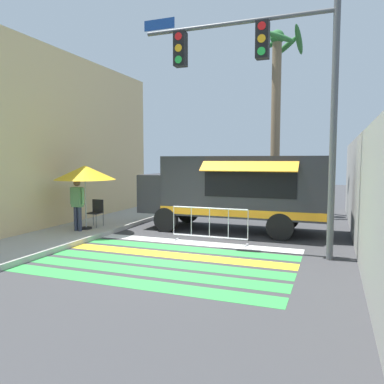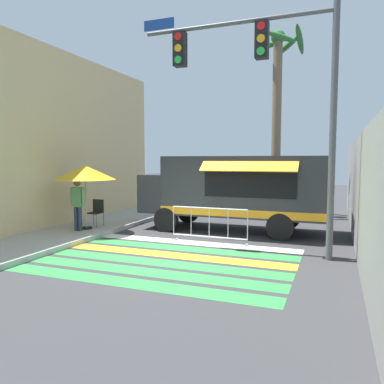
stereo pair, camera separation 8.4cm
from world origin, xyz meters
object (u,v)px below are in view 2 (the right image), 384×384
food_truck (233,187)px  traffic_signal_pole (265,74)px  folding_chair (96,210)px  patio_umbrella (85,173)px  barricade_front (209,225)px  vendor_person (78,202)px  palm_tree (278,99)px

food_truck → traffic_signal_pole: bearing=-61.1°
folding_chair → food_truck: bearing=38.9°
patio_umbrella → folding_chair: (0.01, 0.56, -1.31)m
food_truck → barricade_front: bearing=-93.4°
food_truck → barricade_front: size_ratio=2.75×
patio_umbrella → folding_chair: 1.42m
food_truck → barricade_front: food_truck is taller
vendor_person → food_truck: bearing=45.9°
patio_umbrella → palm_tree: 8.80m
food_truck → folding_chair: 4.76m
folding_chair → barricade_front: bearing=11.8°
vendor_person → palm_tree: size_ratio=0.21×
folding_chair → palm_tree: (5.24, 5.84, 4.33)m
patio_umbrella → vendor_person: (-0.05, -0.36, -0.92)m
folding_chair → vendor_person: bearing=-74.9°
food_truck → traffic_signal_pole: size_ratio=0.98×
food_truck → traffic_signal_pole: 4.47m
traffic_signal_pole → folding_chair: traffic_signal_pole is taller
traffic_signal_pole → patio_umbrella: 6.53m
food_truck → traffic_signal_pole: traffic_signal_pole is taller
patio_umbrella → vendor_person: 0.99m
traffic_signal_pole → barricade_front: traffic_signal_pole is taller
patio_umbrella → food_truck: bearing=26.4°
barricade_front → palm_tree: palm_tree is taller
traffic_signal_pole → patio_umbrella: size_ratio=3.05×
traffic_signal_pole → patio_umbrella: traffic_signal_pole is taller
patio_umbrella → barricade_front: size_ratio=0.92×
traffic_signal_pole → palm_tree: bearing=95.9°
food_truck → vendor_person: bearing=-150.2°
traffic_signal_pole → palm_tree: palm_tree is taller
food_truck → palm_tree: bearing=78.8°
barricade_front → folding_chair: bearing=173.2°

